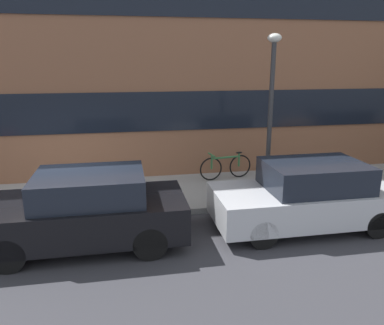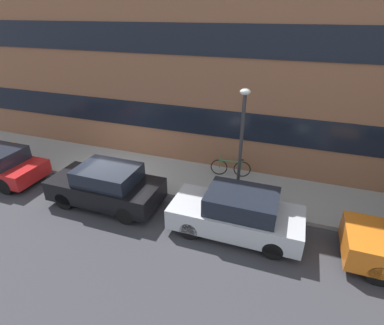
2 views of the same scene
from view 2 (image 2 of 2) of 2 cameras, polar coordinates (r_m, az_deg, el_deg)
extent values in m
plane|color=#333338|center=(12.06, -15.49, -4.14)|extent=(56.00, 56.00, 0.00)
cube|color=gray|center=(12.98, -12.28, -1.03)|extent=(28.00, 2.68, 0.14)
cube|color=brown|center=(13.13, -10.12, 20.50)|extent=(28.00, 0.90, 9.26)
cube|color=black|center=(13.26, -10.19, 9.05)|extent=(25.76, 0.04, 1.10)
cube|color=black|center=(12.68, -11.39, 22.29)|extent=(25.76, 0.04, 1.10)
cylinder|color=black|center=(12.88, -32.02, -3.80)|extent=(0.66, 0.18, 0.66)
cylinder|color=black|center=(13.68, -27.54, -0.94)|extent=(0.66, 0.18, 0.66)
cube|color=black|center=(10.70, -16.04, -4.86)|extent=(3.82, 1.71, 0.69)
cube|color=black|center=(10.33, -15.76, -2.19)|extent=(1.98, 1.50, 0.51)
cylinder|color=black|center=(11.05, -23.17, -6.72)|extent=(0.62, 0.18, 0.62)
cylinder|color=black|center=(12.00, -18.51, -3.04)|extent=(0.62, 0.18, 0.62)
cylinder|color=black|center=(9.75, -12.56, -9.77)|extent=(0.62, 0.18, 0.62)
cylinder|color=black|center=(10.82, -8.42, -5.30)|extent=(0.62, 0.18, 0.62)
cube|color=#B2B5BA|center=(9.16, 8.26, -10.28)|extent=(3.88, 1.65, 0.64)
cube|color=black|center=(8.80, 9.51, -7.35)|extent=(2.02, 1.45, 0.55)
cylinder|color=black|center=(9.00, -0.55, -12.78)|extent=(0.56, 0.18, 0.56)
cylinder|color=black|center=(10.12, 2.35, -7.73)|extent=(0.56, 0.18, 0.56)
cylinder|color=black|center=(8.68, 15.13, -15.78)|extent=(0.56, 0.18, 0.56)
cylinder|color=black|center=(9.83, 16.05, -10.13)|extent=(0.56, 0.18, 0.56)
cylinder|color=black|center=(9.03, 32.15, -17.62)|extent=(0.61, 0.18, 0.61)
cylinder|color=black|center=(10.15, 30.76, -11.91)|extent=(0.61, 0.18, 0.61)
cylinder|color=gold|center=(15.58, -30.48, 0.90)|extent=(0.31, 0.31, 0.04)
cylinder|color=gold|center=(15.47, -30.74, 1.90)|extent=(0.22, 0.22, 0.56)
sphere|color=gold|center=(15.35, -31.02, 2.99)|extent=(0.23, 0.23, 0.23)
cylinder|color=gold|center=(15.59, -31.25, 2.18)|extent=(0.17, 0.09, 0.09)
cylinder|color=gold|center=(15.30, -30.31, 1.99)|extent=(0.17, 0.09, 0.09)
torus|color=black|center=(11.94, 5.17, -0.88)|extent=(0.67, 0.14, 0.67)
torus|color=black|center=(11.91, 9.52, -1.27)|extent=(0.67, 0.14, 0.67)
cylinder|color=#33723F|center=(11.78, 7.42, 0.20)|extent=(0.86, 0.18, 0.06)
cylinder|color=#33723F|center=(11.82, 9.37, -0.45)|extent=(0.06, 0.06, 0.38)
cylinder|color=#33723F|center=(11.86, 5.29, -0.09)|extent=(0.06, 0.06, 0.38)
ellipsoid|color=black|center=(11.72, 9.45, 0.50)|extent=(0.21, 0.11, 0.05)
cylinder|color=#33723F|center=(11.76, 5.34, 0.86)|extent=(0.12, 0.44, 0.05)
cylinder|color=#2D2D30|center=(9.75, 9.20, 2.01)|extent=(0.11, 0.11, 3.68)
ellipsoid|color=silver|center=(9.11, 10.11, 13.12)|extent=(0.32, 0.32, 0.20)
camera|label=1|loc=(5.55, -56.11, -14.57)|focal=35.00mm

